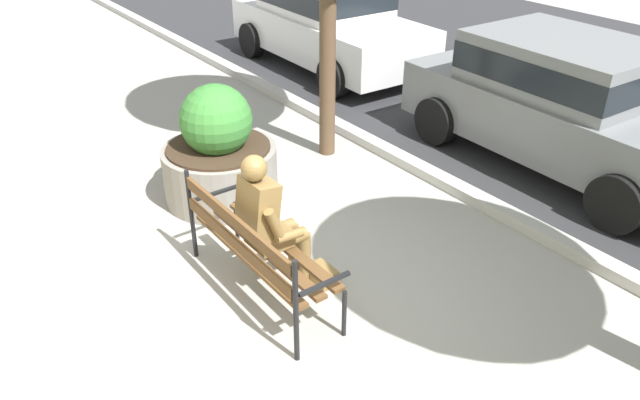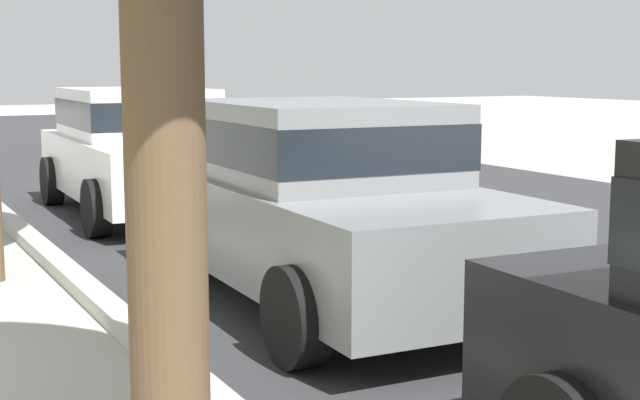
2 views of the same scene
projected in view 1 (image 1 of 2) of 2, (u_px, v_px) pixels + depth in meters
The scene contains 7 objects.
ground_plane at pixel (255, 297), 5.57m from camera, with size 80.00×80.00×0.00m, color #9E9B93.
curb_stone at pixel (475, 197), 7.01m from camera, with size 60.00×0.20×0.12m, color #B2AFA8.
park_bench at pixel (253, 245), 5.32m from camera, with size 1.81×0.55×0.95m.
bronze_statue_seated at pixel (274, 225), 5.37m from camera, with size 0.63×0.77×1.37m.
concrete_planter at pixel (219, 156), 6.89m from camera, with size 1.28×1.28×1.35m.
parked_car_white at pixel (327, 20), 10.96m from camera, with size 4.14×2.01×1.56m.
parked_car_grey at pixel (565, 99), 7.53m from camera, with size 4.14×2.01×1.56m.
Camera 1 is at (3.90, -2.10, 3.53)m, focal length 34.74 mm.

